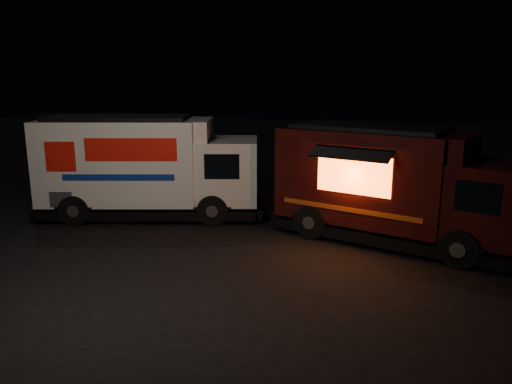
% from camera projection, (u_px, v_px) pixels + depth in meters
% --- Properties ---
extents(ground, '(80.00, 80.00, 0.00)m').
position_uv_depth(ground, '(209.00, 257.00, 12.62)').
color(ground, black).
rests_on(ground, ground).
extents(white_truck, '(7.58, 4.61, 3.25)m').
position_uv_depth(white_truck, '(151.00, 167.00, 16.03)').
color(white_truck, silver).
rests_on(white_truck, ground).
extents(red_truck, '(7.20, 4.21, 3.15)m').
position_uv_depth(red_truck, '(398.00, 185.00, 13.52)').
color(red_truck, black).
rests_on(red_truck, ground).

